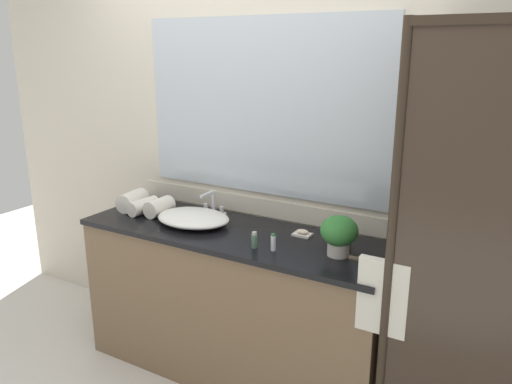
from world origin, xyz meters
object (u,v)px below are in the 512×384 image
potted_plant (339,233)px  rolled_towel_near_edge (133,201)px  sink_basin (193,218)px  amenity_bottle_conditioner (273,243)px  amenity_bottle_body_wash (349,233)px  faucet (212,206)px  amenity_bottle_shampoo (254,240)px  rolled_towel_middle (143,206)px  rolled_towel_far_edge (159,207)px  soap_dish (302,233)px

potted_plant → rolled_towel_near_edge: bearing=178.3°
potted_plant → rolled_towel_near_edge: (-1.39, 0.04, -0.06)m
sink_basin → potted_plant: bearing=-1.0°
amenity_bottle_conditioner → amenity_bottle_body_wash: size_ratio=0.94×
faucet → amenity_bottle_shampoo: size_ratio=1.99×
potted_plant → amenity_bottle_shampoo: size_ratio=2.39×
rolled_towel_near_edge → amenity_bottle_shampoo: bearing=-9.4°
rolled_towel_middle → rolled_towel_far_edge: (0.11, 0.02, 0.01)m
sink_basin → faucet: 0.20m
amenity_bottle_conditioner → rolled_towel_middle: rolled_towel_middle is taller
rolled_towel_middle → potted_plant: bearing=-0.7°
amenity_bottle_body_wash → rolled_towel_middle: 1.28m
rolled_towel_far_edge → amenity_bottle_conditioner: bearing=-9.6°
amenity_bottle_conditioner → rolled_towel_near_edge: 1.10m
amenity_bottle_body_wash → rolled_towel_far_edge: 1.16m
potted_plant → amenity_bottle_shampoo: bearing=-163.3°
amenity_bottle_shampoo → rolled_towel_far_edge: bearing=168.2°
sink_basin → soap_dish: (0.63, 0.14, -0.02)m
rolled_towel_near_edge → faucet: bearing=19.1°
sink_basin → amenity_bottle_shampoo: size_ratio=5.23×
amenity_bottle_shampoo → soap_dish: bearing=63.5°
rolled_towel_far_edge → amenity_bottle_body_wash: bearing=8.6°
soap_dish → rolled_towel_near_edge: bearing=-174.1°
amenity_bottle_conditioner → soap_dish: bearing=81.8°
faucet → amenity_bottle_body_wash: bearing=-0.0°
amenity_bottle_shampoo → rolled_towel_near_edge: (-0.99, 0.16, 0.02)m
amenity_bottle_conditioner → faucet: bearing=151.7°
amenity_bottle_conditioner → amenity_bottle_shampoo: (-0.10, -0.01, -0.00)m
amenity_bottle_shampoo → rolled_towel_near_edge: bearing=170.6°
amenity_bottle_conditioner → rolled_towel_near_edge: rolled_towel_near_edge is taller
soap_dish → amenity_bottle_shampoo: (-0.14, -0.28, 0.03)m
soap_dish → amenity_bottle_shampoo: amenity_bottle_shampoo is taller
amenity_bottle_conditioner → amenity_bottle_shampoo: bearing=-172.2°
faucet → soap_dish: size_ratio=1.70×
faucet → rolled_towel_middle: faucet is taller
faucet → rolled_towel_middle: bearing=-153.0°
amenity_bottle_body_wash → amenity_bottle_shampoo: size_ratio=1.13×
sink_basin → amenity_bottle_conditioner: amenity_bottle_conditioner is taller
rolled_towel_near_edge → rolled_towel_middle: bearing=-12.4°
potted_plant → rolled_towel_far_edge: (-1.17, 0.04, -0.06)m
rolled_towel_middle → rolled_towel_far_edge: bearing=10.9°
faucet → rolled_towel_far_edge: 0.32m
potted_plant → rolled_towel_far_edge: bearing=178.1°
faucet → rolled_towel_near_edge: size_ratio=0.86×
sink_basin → rolled_towel_middle: (-0.38, 0.00, 0.01)m
soap_dish → rolled_towel_far_edge: bearing=-172.4°
faucet → sink_basin: bearing=-90.0°
soap_dish → rolled_towel_near_edge: 1.13m
faucet → potted_plant: bearing=-13.2°
rolled_towel_near_edge → rolled_towel_far_edge: (0.22, -0.00, -0.01)m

